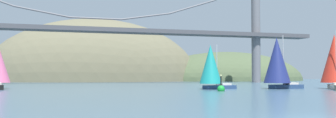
{
  "coord_description": "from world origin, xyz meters",
  "views": [
    {
      "loc": [
        -14.01,
        -18.46,
        2.33
      ],
      "look_at": [
        0.0,
        26.53,
        4.23
      ],
      "focal_mm": 42.81,
      "sensor_mm": 36.0,
      "label": 1
    }
  ],
  "objects": [
    {
      "name": "headland_right",
      "position": [
        60.0,
        135.0,
        0.0
      ],
      "size": [
        67.66,
        44.0,
        24.2
      ],
      "primitive_type": "ellipsoid",
      "color": "#4C5B3D",
      "rests_on": "ground_plane"
    },
    {
      "name": "sailboat_navy_sail",
      "position": [
        23.98,
        40.89,
        4.63
      ],
      "size": [
        7.82,
        5.14,
        9.18
      ],
      "color": "navy",
      "rests_on": "ground_plane"
    },
    {
      "name": "ground_plane",
      "position": [
        0.0,
        0.0,
        0.0
      ],
      "size": [
        360.0,
        360.0,
        0.0
      ],
      "primitive_type": "plane",
      "color": "#426075"
    },
    {
      "name": "channel_buoy",
      "position": [
        10.67,
        34.85,
        0.37
      ],
      "size": [
        1.1,
        1.1,
        2.64
      ],
      "color": "green",
      "rests_on": "ground_plane"
    },
    {
      "name": "headland_center",
      "position": [
        5.0,
        135.0,
        0.0
      ],
      "size": [
        81.68,
        44.0,
        47.51
      ],
      "primitive_type": "ellipsoid",
      "color": "#6B664C",
      "rests_on": "ground_plane"
    },
    {
      "name": "sailboat_scarlet_sail",
      "position": [
        33.88,
        38.68,
        4.85
      ],
      "size": [
        7.8,
        9.61,
        9.94
      ],
      "color": "#B7B2A8",
      "rests_on": "ground_plane"
    },
    {
      "name": "suspension_bridge",
      "position": [
        0.0,
        95.0,
        15.64
      ],
      "size": [
        137.64,
        6.0,
        32.83
      ],
      "color": "slate",
      "rests_on": "ground_plane"
    },
    {
      "name": "sailboat_teal_sail",
      "position": [
        12.51,
        42.59,
        3.88
      ],
      "size": [
        7.18,
        4.45,
        7.46
      ],
      "color": "navy",
      "rests_on": "ground_plane"
    }
  ]
}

